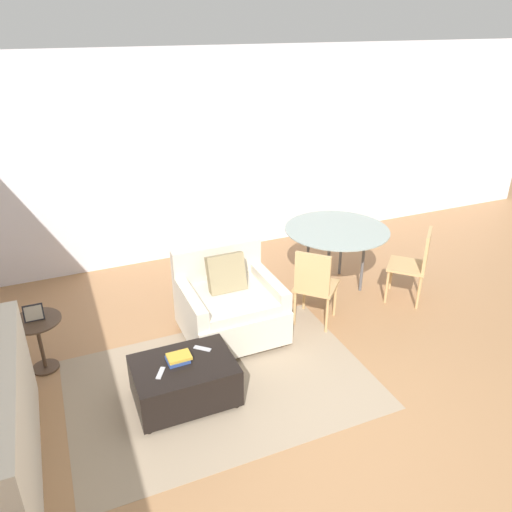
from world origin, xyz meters
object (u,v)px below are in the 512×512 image
at_px(dining_chair_near_left, 314,283).
at_px(side_table, 38,335).
at_px(tv_remote_primary, 161,373).
at_px(tv_remote_secondary, 202,348).
at_px(ottoman, 184,380).
at_px(dining_chair_near_right, 416,261).
at_px(armchair, 230,305).
at_px(picture_frame, 33,313).
at_px(book_stack, 178,358).
at_px(dining_table, 337,235).

bearing_deg(dining_chair_near_left, side_table, 173.04).
distance_m(tv_remote_primary, tv_remote_secondary, 0.46).
xyz_separation_m(ottoman, tv_remote_primary, (-0.21, -0.05, 0.18)).
distance_m(dining_chair_near_left, dining_chair_near_right, 1.34).
distance_m(ottoman, side_table, 1.49).
bearing_deg(armchair, dining_chair_near_right, -4.61).
distance_m(ottoman, picture_frame, 1.53).
relative_size(book_stack, dining_chair_near_left, 0.23).
relative_size(side_table, dining_chair_near_right, 0.61).
bearing_deg(dining_table, armchair, -162.69).
bearing_deg(picture_frame, book_stack, -39.75).
height_order(ottoman, picture_frame, picture_frame).
xyz_separation_m(armchair, dining_chair_near_right, (2.23, -0.18, 0.17)).
relative_size(armchair, dining_chair_near_left, 1.10).
relative_size(armchair, dining_chair_near_right, 1.10).
relative_size(book_stack, dining_table, 0.17).
xyz_separation_m(tv_remote_primary, picture_frame, (-0.92, 1.02, 0.22)).
relative_size(tv_remote_primary, dining_table, 0.12).
height_order(armchair, picture_frame, armchair).
bearing_deg(dining_chair_near_right, dining_chair_near_left, -180.00).
height_order(side_table, picture_frame, picture_frame).
distance_m(picture_frame, dining_chair_near_left, 2.77).
height_order(armchair, dining_chair_near_right, dining_chair_near_right).
relative_size(ottoman, book_stack, 4.14).
bearing_deg(tv_remote_secondary, picture_frame, 148.24).
height_order(side_table, dining_chair_near_left, dining_chair_near_left).
relative_size(armchair, dining_table, 0.79).
bearing_deg(side_table, tv_remote_secondary, -31.76).
relative_size(armchair, side_table, 1.80).
relative_size(tv_remote_secondary, picture_frame, 0.84).
distance_m(armchair, ottoman, 1.09).
bearing_deg(tv_remote_primary, dining_chair_near_right, 12.15).
bearing_deg(armchair, book_stack, -134.58).
bearing_deg(tv_remote_secondary, armchair, 53.09).
bearing_deg(dining_table, tv_remote_secondary, -150.71).
relative_size(book_stack, tv_remote_secondary, 1.43).
bearing_deg(dining_chair_near_left, book_stack, -160.63).
bearing_deg(ottoman, book_stack, 119.94).
relative_size(picture_frame, dining_chair_near_left, 0.19).
bearing_deg(dining_chair_near_left, tv_remote_secondary, -160.61).
bearing_deg(tv_remote_primary, ottoman, 14.78).
relative_size(tv_remote_secondary, dining_chair_near_left, 0.16).
bearing_deg(picture_frame, dining_table, 5.58).
relative_size(ottoman, dining_table, 0.69).
distance_m(tv_remote_primary, dining_chair_near_right, 3.24).
xyz_separation_m(side_table, dining_table, (3.41, 0.33, 0.31)).
distance_m(tv_remote_secondary, dining_chair_near_left, 1.49).
xyz_separation_m(armchair, ottoman, (-0.72, -0.81, -0.13)).
xyz_separation_m(tv_remote_primary, dining_table, (2.49, 1.35, 0.29)).
height_order(book_stack, dining_chair_near_right, dining_chair_near_right).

